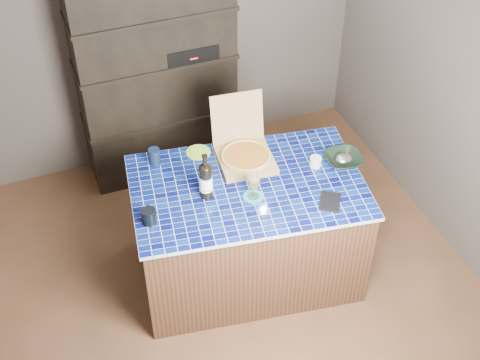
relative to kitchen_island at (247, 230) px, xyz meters
name	(u,v)px	position (x,y,z in m)	size (l,w,h in m)	color
room	(223,157)	(-0.22, -0.16, 0.83)	(3.50, 3.50, 3.50)	brown
shelving_unit	(157,74)	(-0.22, 1.37, 0.49)	(1.20, 0.41, 1.80)	black
kitchen_island	(247,230)	(0.00, 0.00, 0.00)	(1.63, 1.17, 0.83)	#4E2F1E
pizza_box	(245,154)	(0.07, 0.24, 0.47)	(0.40, 0.47, 0.39)	#A08752
mead_bottle	(206,180)	(-0.28, 0.01, 0.54)	(0.09, 0.09, 0.33)	black
teal_trivet	(253,196)	(-0.01, -0.12, 0.42)	(0.13, 0.13, 0.01)	teal
wine_glass	(254,181)	(-0.01, -0.12, 0.55)	(0.08, 0.08, 0.19)	white
tumbler	(149,216)	(-0.68, -0.10, 0.46)	(0.09, 0.09, 0.10)	black
dvd_case	(330,202)	(0.42, -0.34, 0.42)	(0.12, 0.17, 0.01)	black
bowl	(343,160)	(0.68, -0.02, 0.44)	(0.25, 0.25, 0.06)	black
foil_contents	(344,158)	(0.68, -0.02, 0.45)	(0.12, 0.10, 0.06)	#B5B2BE
white_jar	(316,162)	(0.49, 0.02, 0.45)	(0.08, 0.08, 0.07)	silver
navy_cup	(154,156)	(-0.50, 0.43, 0.47)	(0.08, 0.08, 0.12)	black
green_trivet	(198,152)	(-0.19, 0.43, 0.42)	(0.17, 0.17, 0.01)	#8DCB2B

